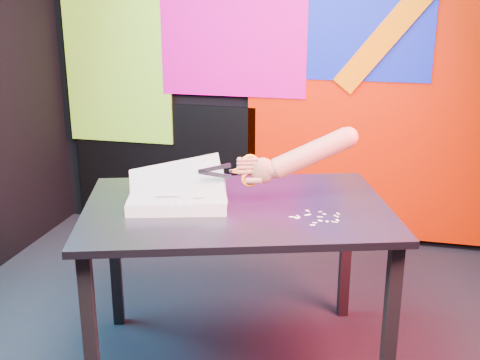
# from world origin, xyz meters

# --- Properties ---
(room) EXTENTS (3.01, 3.01, 2.71)m
(room) POSITION_xyz_m (0.00, 0.00, 1.35)
(room) COLOR black
(room) RESTS_ON ground
(backdrop) EXTENTS (2.88, 0.05, 2.08)m
(backdrop) POSITION_xyz_m (0.06, 1.46, 0.96)
(backdrop) COLOR red
(backdrop) RESTS_ON ground
(work_table) EXTENTS (1.46, 1.19, 0.75)m
(work_table) POSITION_xyz_m (0.13, -0.02, 0.67)
(work_table) COLOR black
(work_table) RESTS_ON ground
(printout_stack) EXTENTS (0.48, 0.39, 0.21)m
(printout_stack) POSITION_xyz_m (-0.11, -0.07, 0.78)
(printout_stack) COLOR silver
(printout_stack) RESTS_ON work_table
(scissors) EXTENTS (0.24, 0.08, 0.14)m
(scissors) POSITION_xyz_m (0.17, -0.00, 0.90)
(scissors) COLOR silver
(scissors) RESTS_ON printout_stack
(hand_forearm) EXTENTS (0.47, 0.19, 0.23)m
(hand_forearm) POSITION_xyz_m (0.40, 0.07, 0.96)
(hand_forearm) COLOR #945548
(hand_forearm) RESTS_ON work_table
(paper_clippings) EXTENTS (0.20, 0.17, 0.00)m
(paper_clippings) POSITION_xyz_m (0.47, -0.08, 0.75)
(paper_clippings) COLOR white
(paper_clippings) RESTS_ON work_table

